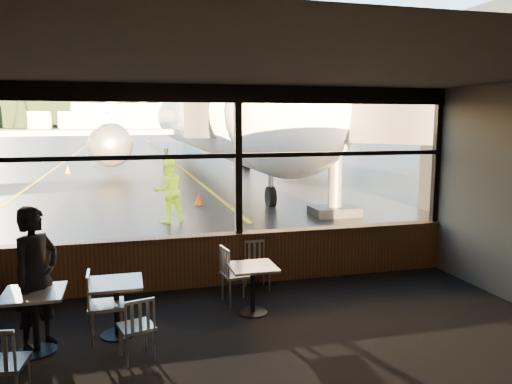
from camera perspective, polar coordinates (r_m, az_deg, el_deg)
name	(u,v)px	position (r m, az deg, el deg)	size (l,w,h in m)	color
ground_plane	(131,132)	(128.48, -14.14, 6.65)	(520.00, 520.00, 0.00)	black
carpet_floor	(294,359)	(6.45, 4.32, -18.50)	(8.00, 6.00, 0.01)	black
ceiling	(297,67)	(5.80, 4.70, 14.05)	(8.00, 6.00, 0.04)	#38332D
wall_back	(462,315)	(3.31, 22.44, -12.87)	(8.00, 0.04, 3.50)	#514B41
window_sill	(239,259)	(8.99, -2.00, -7.66)	(8.00, 0.28, 0.90)	#512D18
window_header	(238,94)	(8.66, -2.09, 11.13)	(8.00, 0.18, 0.30)	black
mullion_centre	(238,161)	(8.68, -2.05, 3.52)	(0.12, 0.12, 2.60)	black
mullion_right	(437,157)	(10.30, 19.94, 3.77)	(0.12, 0.12, 2.60)	black
window_transom	(238,156)	(8.67, -2.06, 4.18)	(8.00, 0.10, 0.08)	black
airliner	(209,69)	(29.48, -5.42, 13.86)	(31.84, 38.21, 11.67)	silver
jet_bridge	(315,142)	(15.01, 6.75, 5.64)	(8.45, 10.33, 4.51)	#2E2E31
cafe_table_near	(253,290)	(7.67, -0.38, -11.10)	(0.68, 0.68, 0.75)	gray
cafe_table_mid	(117,309)	(7.17, -15.62, -12.75)	(0.69, 0.69, 0.76)	#A09B93
cafe_table_left	(35,323)	(7.01, -23.90, -13.49)	(0.73, 0.73, 0.80)	gray
chair_near_w	(237,275)	(8.02, -2.18, -9.45)	(0.52, 0.52, 0.95)	#BCB7AA
chair_near_n	(258,266)	(8.69, 0.19, -8.44)	(0.46, 0.46, 0.84)	#B8B2A6
chair_mid_s	(136,327)	(6.43, -13.52, -14.81)	(0.45, 0.45, 0.83)	beige
chair_mid_w	(106,306)	(7.04, -16.76, -12.35)	(0.52, 0.52, 0.96)	#B5AFA4
chair_left_s	(3,365)	(5.92, -26.90, -17.18)	(0.50, 0.50, 0.91)	beige
passenger	(37,278)	(7.00, -23.77, -8.98)	(0.67, 0.44, 1.85)	black
ground_crew	(168,191)	(14.45, -10.01, 0.15)	(0.89, 0.69, 1.83)	#BFF219
cone_nose	(199,199)	(17.39, -6.56, -0.77)	(0.31, 0.31, 0.43)	#F33E07
cone_wing	(68,169)	(29.52, -20.71, 2.45)	(0.32, 0.32, 0.45)	#FA4107
hangar_mid	(127,115)	(193.46, -14.49, 8.55)	(38.00, 15.00, 10.00)	silver
hangar_right	(287,112)	(196.48, 3.52, 9.08)	(50.00, 20.00, 12.00)	silver
fuel_tank_a	(40,120)	(192.50, -23.50, 7.55)	(8.00, 8.00, 6.00)	silver
fuel_tank_b	(70,120)	(191.29, -20.52, 7.71)	(8.00, 8.00, 6.00)	silver
fuel_tank_c	(99,120)	(190.61, -17.50, 7.85)	(8.00, 8.00, 6.00)	silver
treeline	(127,113)	(218.47, -14.57, 8.74)	(360.00, 3.00, 12.00)	black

